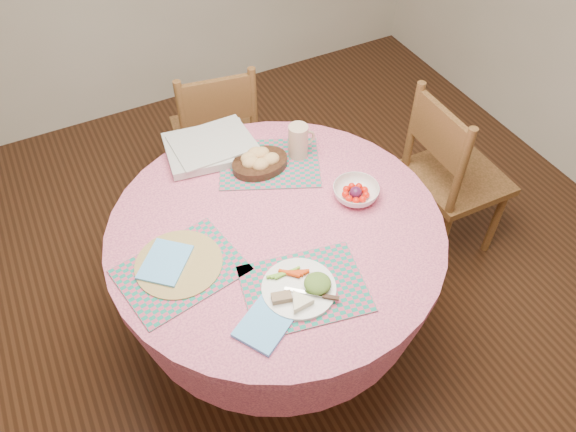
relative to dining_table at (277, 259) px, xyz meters
name	(u,v)px	position (x,y,z in m)	size (l,w,h in m)	color
ground	(278,334)	(0.00, 0.00, -0.56)	(4.00, 4.00, 0.00)	#331C0F
dining_table	(277,259)	(0.00, 0.00, 0.00)	(1.24, 1.24, 0.75)	pink
chair_right	(450,174)	(0.98, 0.14, -0.08)	(0.41, 0.43, 0.91)	brown
chair_back	(217,133)	(0.12, 0.94, -0.09)	(0.47, 0.45, 0.89)	brown
placemat_front	(305,288)	(-0.04, -0.29, 0.20)	(0.40, 0.30, 0.01)	#16806A
placemat_left	(181,270)	(-0.38, -0.03, 0.20)	(0.40, 0.30, 0.01)	#16806A
placemat_back	(270,163)	(0.13, 0.32, 0.20)	(0.40, 0.30, 0.01)	#16806A
wicker_trivet	(179,264)	(-0.37, -0.01, 0.20)	(0.30, 0.30, 0.01)	#9D7644
napkin_near	(265,324)	(-0.21, -0.36, 0.20)	(0.18, 0.14, 0.01)	#63B5FF
napkin_far	(165,263)	(-0.41, 0.01, 0.21)	(0.18, 0.14, 0.01)	#63B5FF
dinner_plate	(302,287)	(-0.05, -0.30, 0.22)	(0.25, 0.25, 0.05)	white
bread_bowl	(259,161)	(0.08, 0.31, 0.23)	(0.23, 0.23, 0.08)	black
latte_mug	(299,141)	(0.26, 0.31, 0.27)	(0.12, 0.08, 0.14)	#CEAA8D
fruit_bowl	(356,192)	(0.34, -0.01, 0.22)	(0.23, 0.23, 0.05)	white
newspaper_stack	(209,147)	(-0.06, 0.50, 0.22)	(0.38, 0.32, 0.04)	silver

